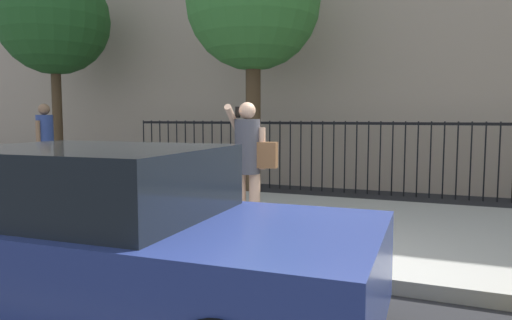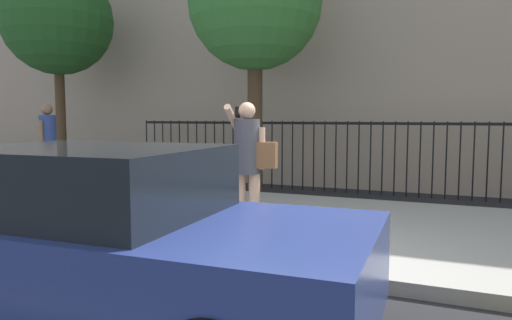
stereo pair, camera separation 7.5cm
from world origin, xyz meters
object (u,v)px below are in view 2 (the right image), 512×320
Objects in this scene: street_tree_mid at (255,4)px; street_tree_near at (57,20)px; parked_hatchback at (103,240)px; pedestrian_on_phone at (249,157)px; pedestrian_walking at (48,141)px.

street_tree_near is at bearing 179.24° from street_tree_mid.
street_tree_mid is at bearing 101.97° from parked_hatchback.
street_tree_mid reaches higher than parked_hatchback.
street_tree_near is at bearing 153.16° from pedestrian_on_phone.
street_tree_mid is at bearing 111.99° from pedestrian_on_phone.
parked_hatchback is 2.46× the size of pedestrian_on_phone.
parked_hatchback is 2.35× the size of pedestrian_walking.
pedestrian_on_phone reaches higher than parked_hatchback.
pedestrian_walking is at bearing -51.38° from street_tree_near.
street_tree_near reaches higher than pedestrian_walking.
pedestrian_walking is (-5.32, 4.45, 0.49)m from parked_hatchback.
pedestrian_walking is at bearing -157.76° from street_tree_mid.
street_tree_near reaches higher than pedestrian_on_phone.
street_tree_mid is at bearing 22.24° from pedestrian_walking.
street_tree_mid is (-1.35, 3.34, 2.81)m from pedestrian_on_phone.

